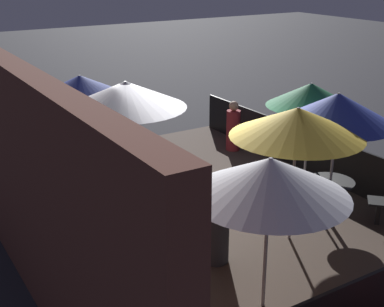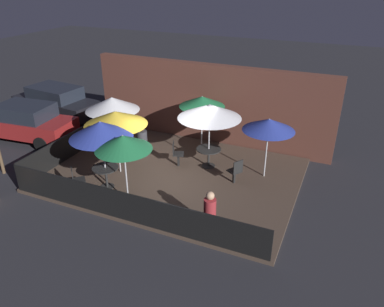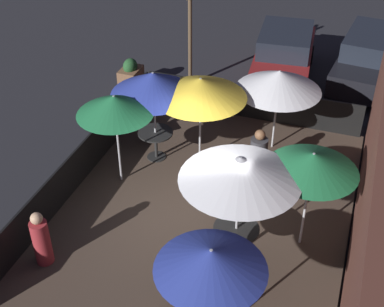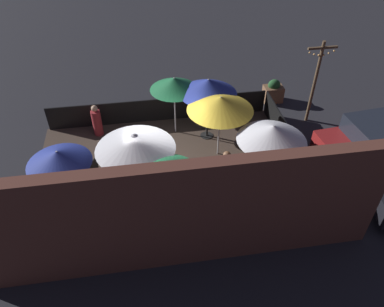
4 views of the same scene
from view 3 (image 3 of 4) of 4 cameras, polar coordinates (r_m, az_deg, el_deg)
name	(u,v)px [view 3 (image 3 of 4)]	position (r m, az deg, el deg)	size (l,w,h in m)	color
ground_plane	(202,218)	(12.01, 1.09, -6.85)	(60.00, 60.00, 0.00)	#26262B
patio_deck	(202,216)	(11.97, 1.09, -6.64)	(8.70, 6.28, 0.12)	#47382D
building_wall	(373,191)	(10.63, 18.75, -3.80)	(10.30, 0.36, 3.37)	brown
fence_front	(76,169)	(12.70, -12.26, -1.61)	(8.50, 0.05, 0.95)	black
fence_side_left	(251,103)	(15.04, 6.30, 5.40)	(0.05, 6.08, 0.95)	black
patio_umbrella_0	(240,169)	(9.64, 5.18, -1.62)	(2.27, 2.27, 2.43)	#B2B2B7
patio_umbrella_1	(153,83)	(12.51, -4.18, 7.49)	(2.02, 2.02, 2.39)	#B2B2B7
patio_umbrella_2	(279,81)	(13.15, 9.25, 7.67)	(2.11, 2.11, 2.19)	#B2B2B7
patio_umbrella_3	(200,88)	(12.34, 0.91, 7.02)	(2.18, 2.18, 2.33)	#B2B2B7
patio_umbrella_4	(114,105)	(11.83, -8.28, 5.14)	(1.72, 1.72, 2.29)	#B2B2B7
patio_umbrella_5	(313,162)	(10.19, 12.74, -0.92)	(1.78, 1.78, 2.27)	#B2B2B7
patio_umbrella_6	(211,260)	(8.24, 2.02, -11.27)	(1.78, 1.78, 2.18)	#B2B2B7
dining_table_0	(236,233)	(10.68, 4.72, -8.48)	(0.91, 0.91, 0.72)	black
dining_table_1	(156,137)	(13.29, -3.90, 1.72)	(0.87, 0.87, 0.76)	black
patio_chair_0	(174,273)	(10.03, -1.89, -12.65)	(0.55, 0.55, 0.92)	black
patio_chair_1	(142,123)	(14.10, -5.31, 3.29)	(0.57, 0.57, 0.91)	black
patio_chair_2	(229,196)	(11.58, 3.98, -4.58)	(0.52, 0.52, 0.96)	black
patron_0	(41,240)	(10.92, -15.78, -8.87)	(0.44, 0.44, 1.25)	maroon
patron_1	(258,156)	(12.77, 7.08, -0.23)	(0.54, 0.54, 1.29)	#333338
planter_box	(131,76)	(16.81, -6.54, 8.25)	(0.80, 0.56, 1.02)	brown
light_post	(190,28)	(16.39, -0.21, 13.26)	(1.10, 0.12, 3.33)	brown
parked_car_0	(284,54)	(17.43, 9.79, 10.43)	(4.25, 2.08, 1.62)	maroon
parked_car_1	(371,56)	(17.92, 18.51, 9.80)	(4.65, 2.17, 1.62)	black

